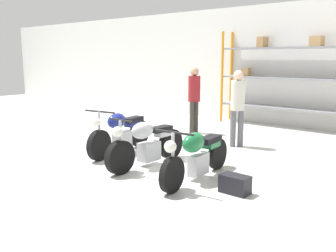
{
  "coord_description": "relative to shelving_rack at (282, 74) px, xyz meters",
  "views": [
    {
      "loc": [
        4.66,
        -5.09,
        2.02
      ],
      "look_at": [
        0.0,
        0.4,
        0.7
      ],
      "focal_mm": 40.0,
      "sensor_mm": 36.0,
      "label": 1
    }
  ],
  "objects": [
    {
      "name": "motorcycle_green",
      "position": [
        1.0,
        -5.55,
        -1.1
      ],
      "size": [
        0.68,
        2.06,
        0.94
      ],
      "rotation": [
        0.0,
        0.0,
        -1.47
      ],
      "color": "black",
      "rests_on": "ground_plane"
    },
    {
      "name": "back_wall",
      "position": [
        -0.13,
        0.36,
        0.25
      ],
      "size": [
        30.0,
        0.08,
        3.6
      ],
      "color": "white",
      "rests_on": "ground_plane"
    },
    {
      "name": "toolbox",
      "position": [
        1.82,
        -5.68,
        -1.41
      ],
      "size": [
        0.44,
        0.26,
        0.28
      ],
      "color": "black",
      "rests_on": "ground_plane"
    },
    {
      "name": "ground_plane",
      "position": [
        -0.13,
        -5.35,
        -1.55
      ],
      "size": [
        30.0,
        30.0,
        0.0
      ],
      "primitive_type": "plane",
      "color": "silver"
    },
    {
      "name": "person_browsing",
      "position": [
        0.29,
        -3.01,
        -0.52
      ],
      "size": [
        0.45,
        0.45,
        1.74
      ],
      "rotation": [
        0.0,
        0.0,
        2.37
      ],
      "color": "#595960",
      "rests_on": "ground_plane"
    },
    {
      "name": "motorcycle_blue",
      "position": [
        -1.3,
        -5.14,
        -1.1
      ],
      "size": [
        0.72,
        2.0,
        1.0
      ],
      "rotation": [
        0.0,
        0.0,
        -1.4
      ],
      "color": "black",
      "rests_on": "ground_plane"
    },
    {
      "name": "shelving_rack",
      "position": [
        0.0,
        0.0,
        0.0
      ],
      "size": [
        3.84,
        0.63,
        2.82
      ],
      "color": "orange",
      "rests_on": "ground_plane"
    },
    {
      "name": "motorcycle_silver",
      "position": [
        -0.19,
        -5.5,
        -1.12
      ],
      "size": [
        0.56,
        1.98,
        0.97
      ],
      "rotation": [
        0.0,
        0.0,
        -1.57
      ],
      "color": "black",
      "rests_on": "ground_plane"
    },
    {
      "name": "person_near_rack",
      "position": [
        -1.4,
        -2.37,
        -0.49
      ],
      "size": [
        0.32,
        0.32,
        1.77
      ],
      "rotation": [
        0.0,
        0.0,
        3.14
      ],
      "color": "#38332D",
      "rests_on": "ground_plane"
    }
  ]
}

